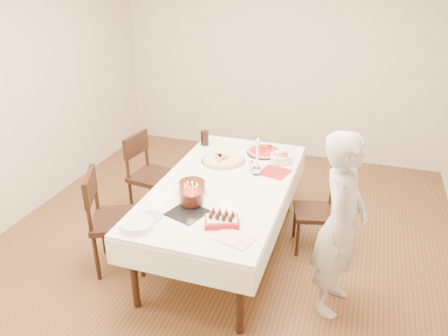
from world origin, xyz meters
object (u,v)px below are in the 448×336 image
(person, at_px, (341,225))
(strawberry_box, at_px, (222,220))
(cola_glass, at_px, (205,138))
(layer_cake, at_px, (192,188))
(taper_candle, at_px, (257,156))
(pizza_pepperoni, at_px, (264,152))
(pasta_bowl, at_px, (281,158))
(birthday_cake, at_px, (191,194))
(dining_table, at_px, (224,218))
(chair_right_savory, at_px, (314,212))
(chair_left_savory, at_px, (153,176))
(pizza_white, at_px, (223,160))
(chair_left_dessert, at_px, (118,220))

(person, distance_m, strawberry_box, 0.90)
(cola_glass, xyz_separation_m, layer_cake, (0.28, -1.06, -0.02))
(person, height_order, layer_cake, person)
(layer_cake, bearing_deg, taper_candle, 51.10)
(pizza_pepperoni, relative_size, pasta_bowl, 1.64)
(pasta_bowl, relative_size, birthday_cake, 1.13)
(layer_cake, bearing_deg, strawberry_box, -43.58)
(dining_table, distance_m, cola_glass, 1.03)
(dining_table, distance_m, taper_candle, 0.66)
(cola_glass, bearing_deg, dining_table, -58.49)
(birthday_cake, bearing_deg, taper_candle, 62.28)
(chair_right_savory, distance_m, cola_glass, 1.42)
(chair_left_savory, distance_m, pizza_white, 0.85)
(chair_right_savory, bearing_deg, strawberry_box, -136.11)
(dining_table, distance_m, pasta_bowl, 0.84)
(chair_right_savory, distance_m, birthday_cake, 1.30)
(pasta_bowl, relative_size, layer_cake, 0.76)
(person, xyz_separation_m, layer_cake, (-1.26, 0.13, 0.05))
(taper_candle, height_order, layer_cake, taper_candle)
(strawberry_box, bearing_deg, person, 16.18)
(layer_cake, xyz_separation_m, birthday_cake, (0.06, -0.17, 0.04))
(dining_table, height_order, pasta_bowl, pasta_bowl)
(chair_left_savory, height_order, strawberry_box, chair_left_savory)
(chair_left_dessert, relative_size, cola_glass, 5.96)
(strawberry_box, bearing_deg, cola_glass, 115.33)
(cola_glass, bearing_deg, pizza_white, -47.16)
(person, distance_m, taper_candle, 1.08)
(chair_left_dessert, bearing_deg, pasta_bowl, -162.46)
(pizza_white, xyz_separation_m, birthday_cake, (0.02, -0.87, 0.08))
(pizza_white, relative_size, birthday_cake, 2.32)
(dining_table, height_order, pizza_pepperoni, pizza_pepperoni)
(chair_left_savory, relative_size, person, 0.61)
(taper_candle, xyz_separation_m, strawberry_box, (-0.04, -0.92, -0.15))
(chair_left_savory, xyz_separation_m, birthday_cake, (0.81, -0.86, 0.39))
(person, bearing_deg, cola_glass, 60.68)
(taper_candle, xyz_separation_m, layer_cake, (-0.43, -0.54, -0.13))
(chair_right_savory, xyz_separation_m, strawberry_box, (-0.60, -0.99, 0.39))
(chair_right_savory, relative_size, pizza_white, 1.79)
(chair_left_dessert, height_order, strawberry_box, chair_left_dessert)
(pasta_bowl, bearing_deg, layer_cake, -124.04)
(chair_right_savory, distance_m, pizza_pepperoni, 0.83)
(chair_left_dessert, bearing_deg, taper_candle, -168.98)
(person, relative_size, layer_cake, 5.36)
(birthday_cake, relative_size, strawberry_box, 0.73)
(chair_left_dessert, xyz_separation_m, pizza_pepperoni, (1.01, 1.25, 0.29))
(dining_table, distance_m, pizza_pepperoni, 0.88)
(pasta_bowl, distance_m, taper_candle, 0.41)
(cola_glass, bearing_deg, chair_left_dessert, -105.27)
(pasta_bowl, distance_m, cola_glass, 0.90)
(dining_table, bearing_deg, chair_left_savory, 155.87)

